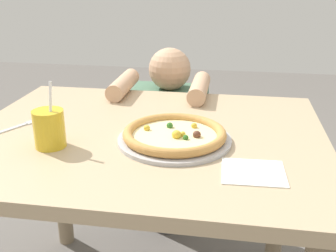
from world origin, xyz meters
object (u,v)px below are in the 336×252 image
pizza_near (175,136)px  diner_seated (169,146)px  drink_cup_colored (49,129)px  fork (14,128)px

pizza_near → diner_seated: 0.78m
pizza_near → diner_seated: size_ratio=0.38×
drink_cup_colored → diner_seated: (0.22, 0.78, -0.38)m
drink_cup_colored → diner_seated: size_ratio=0.22×
pizza_near → fork: 0.53m
pizza_near → fork: size_ratio=1.82×
drink_cup_colored → pizza_near: bearing=15.0°
diner_seated → fork: bearing=-121.1°
pizza_near → diner_seated: bearing=100.5°
drink_cup_colored → fork: size_ratio=1.04×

